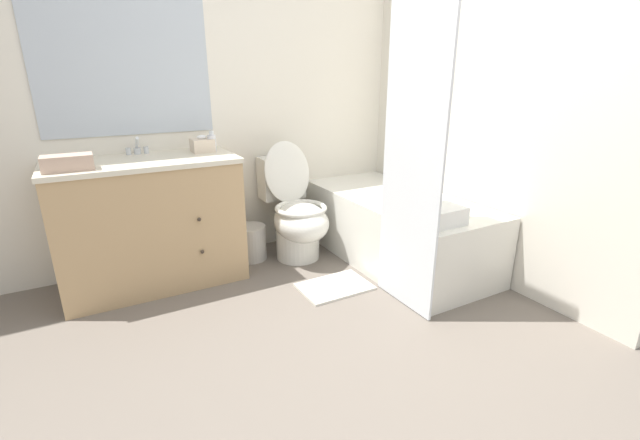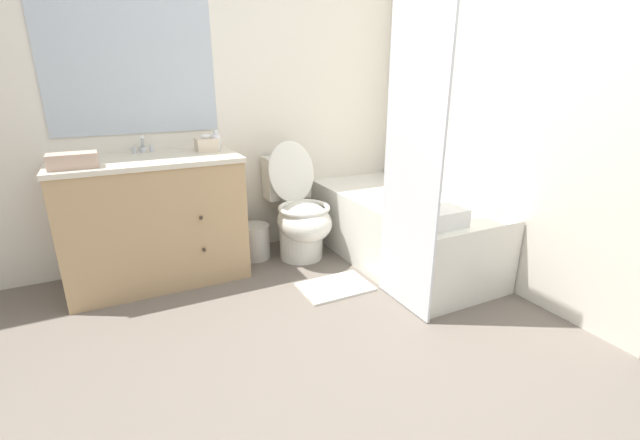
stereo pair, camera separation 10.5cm
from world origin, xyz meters
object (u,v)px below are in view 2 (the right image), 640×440
Objects in this scene: vanity_cabinet at (155,219)px; bath_towel_folded at (440,218)px; bathtub at (399,229)px; toilet at (300,215)px; tissue_box at (207,144)px; wastebasket at (254,241)px; hand_towel_folded at (73,161)px; soap_dispenser at (216,142)px; bath_mat at (335,287)px; sink_faucet at (143,148)px.

vanity_cabinet is 3.92× the size of bath_towel_folded.
bath_towel_folded reaches higher than bathtub.
toilet is 6.11× the size of tissue_box.
wastebasket is 1.33m from hand_towel_folded.
hand_towel_folded is (-0.40, -0.15, 0.45)m from vanity_cabinet.
vanity_cabinet reaches higher than wastebasket.
tissue_box is at bearing 162.39° from soap_dispenser.
bathtub is at bearing -16.61° from vanity_cabinet.
tissue_box is 1.30m from bath_mat.
bath_mat is (-0.46, 0.41, -0.54)m from bath_towel_folded.
bath_towel_folded is 0.63× the size of bath_mat.
bathtub is at bearing 73.88° from bath_towel_folded.
tissue_box is (-0.29, 0.04, 0.75)m from wastebasket.
bath_towel_folded is at bearing -65.61° from toilet.
wastebasket is at bearing 150.98° from bathtub.
hand_towel_folded is at bearing 170.64° from bathtub.
wastebasket is at bearing 3.30° from vanity_cabinet.
bath_mat is at bearing 138.14° from bath_towel_folded.
bath_towel_folded is (1.46, -1.28, -0.33)m from sink_faucet.
toilet is 0.80m from soap_dispenser.
soap_dispenser is 0.31× the size of bath_mat.
soap_dispenser reaches higher than vanity_cabinet.
tissue_box is (0.40, 0.08, 0.46)m from vanity_cabinet.
tissue_box is 0.56× the size of hand_towel_folded.
bathtub is 1.50m from tissue_box.
bath_mat is at bearing -41.04° from sink_faucet.
wastebasket is at bearing -5.87° from soap_dispenser.
bathtub is at bearing -24.74° from tissue_box.
toilet is 0.84m from tissue_box.
vanity_cabinet reaches higher than bath_mat.
tissue_box reaches higher than bathtub.
sink_faucet is 1.00× the size of tissue_box.
sink_faucet is at bearing 157.30° from bathtub.
hand_towel_folded is at bearing -163.51° from tissue_box.
vanity_cabinet is 0.61m from tissue_box.
hand_towel_folded is (-2.03, 0.34, 0.63)m from bathtub.
wastebasket is at bearing 124.58° from bath_towel_folded.
bath_towel_folded is at bearing -36.66° from vanity_cabinet.
tissue_box is at bearing 171.49° from wastebasket.
hand_towel_folded is at bearing -165.89° from soap_dispenser.
wastebasket is at bearing -8.51° from tissue_box.
tissue_box is 1.01× the size of soap_dispenser.
toilet is at bearing 147.42° from bathtub.
vanity_cabinet is 1.83m from bath_towel_folded.
sink_faucet is at bearing 163.82° from soap_dispenser.
bath_mat is at bearing -90.82° from toilet.
bath_mat is at bearing -66.18° from wastebasket.
bath_towel_folded is at bearing -41.30° from sink_faucet.
sink_faucet is 0.48m from soap_dispenser.
toilet is at bearing -15.51° from tissue_box.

